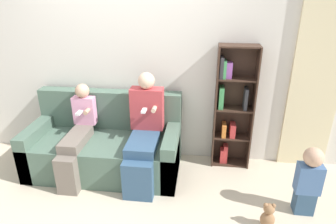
{
  "coord_description": "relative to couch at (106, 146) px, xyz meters",
  "views": [
    {
      "loc": [
        0.92,
        -2.57,
        2.16
      ],
      "look_at": [
        0.54,
        0.57,
        0.79
      ],
      "focal_mm": 32.0,
      "sensor_mm": 36.0,
      "label": 1
    }
  ],
  "objects": [
    {
      "name": "curtain_panel",
      "position": [
        2.45,
        0.4,
        0.79
      ],
      "size": [
        0.57,
        0.04,
        2.2
      ],
      "color": "beige",
      "rests_on": "ground_plane"
    },
    {
      "name": "ground_plane",
      "position": [
        0.23,
        -0.53,
        -0.3
      ],
      "size": [
        14.0,
        14.0,
        0.0
      ],
      "primitive_type": "plane",
      "color": "beige"
    },
    {
      "name": "child_seated",
      "position": [
        -0.27,
        -0.17,
        0.23
      ],
      "size": [
        0.27,
        0.8,
        1.06
      ],
      "color": "#70665B",
      "rests_on": "ground_plane"
    },
    {
      "name": "bookshelf",
      "position": [
        1.51,
        0.32,
        0.47
      ],
      "size": [
        0.46,
        0.24,
        1.53
      ],
      "color": "#3D281E",
      "rests_on": "ground_plane"
    },
    {
      "name": "adult_seated",
      "position": [
        0.51,
        -0.12,
        0.32
      ],
      "size": [
        0.38,
        0.79,
        1.23
      ],
      "color": "#335170",
      "rests_on": "ground_plane"
    },
    {
      "name": "couch",
      "position": [
        0.0,
        0.0,
        0.0
      ],
      "size": [
        1.8,
        0.85,
        0.93
      ],
      "color": "#4C6656",
      "rests_on": "ground_plane"
    },
    {
      "name": "teddy_bear",
      "position": [
        1.82,
        -0.79,
        -0.18
      ],
      "size": [
        0.14,
        0.11,
        0.28
      ],
      "color": "#936B47",
      "rests_on": "ground_plane"
    },
    {
      "name": "back_wall",
      "position": [
        0.23,
        0.45,
        0.97
      ],
      "size": [
        10.0,
        0.06,
        2.55
      ],
      "color": "silver",
      "rests_on": "ground_plane"
    },
    {
      "name": "toddler_standing",
      "position": [
        2.22,
        -0.53,
        0.09
      ],
      "size": [
        0.23,
        0.19,
        0.74
      ],
      "color": "#335170",
      "rests_on": "ground_plane"
    }
  ]
}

